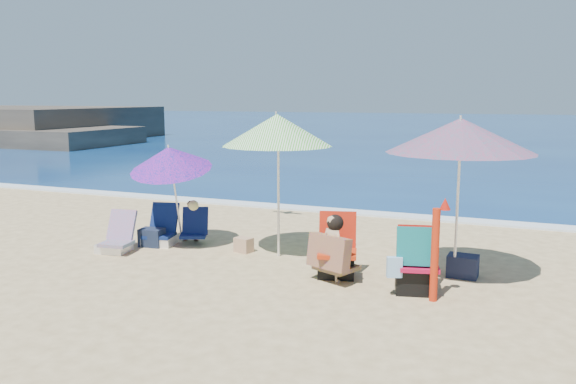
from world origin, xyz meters
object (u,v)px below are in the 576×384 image
at_px(person_left, 193,222).
at_px(umbrella_turquoise, 460,136).
at_px(person_center, 332,250).
at_px(chair_navy, 161,234).
at_px(camp_chair_left, 337,258).
at_px(umbrella_striped, 277,130).
at_px(chair_rainbow, 116,241).
at_px(umbrella_blue, 170,158).
at_px(camp_chair_right, 414,268).
at_px(furled_umbrella, 437,245).

bearing_deg(person_left, umbrella_turquoise, -6.07).
relative_size(umbrella_turquoise, person_center, 2.43).
bearing_deg(chair_navy, person_left, 38.05).
distance_m(camp_chair_left, person_center, 0.31).
bearing_deg(umbrella_striped, person_center, -37.96).
bearing_deg(chair_rainbow, camp_chair_left, 1.13).
height_order(umbrella_striped, camp_chair_left, umbrella_striped).
height_order(umbrella_blue, camp_chair_left, umbrella_blue).
height_order(umbrella_striped, chair_rainbow, umbrella_striped).
xyz_separation_m(umbrella_blue, camp_chair_left, (3.02, -0.48, -1.24)).
bearing_deg(person_center, umbrella_striped, 142.04).
relative_size(umbrella_striped, camp_chair_right, 2.55).
relative_size(umbrella_striped, person_center, 2.44).
xyz_separation_m(chair_navy, chair_rainbow, (-0.40, -0.67, -0.01)).
height_order(umbrella_blue, chair_rainbow, umbrella_blue).
bearing_deg(camp_chair_left, chair_navy, 169.84).
bearing_deg(person_center, person_left, 157.76).
distance_m(furled_umbrella, camp_chair_left, 1.57).
distance_m(umbrella_blue, person_center, 3.30).
xyz_separation_m(camp_chair_left, camp_chair_right, (1.13, -0.28, 0.05)).
height_order(umbrella_turquoise, chair_rainbow, umbrella_turquoise).
relative_size(chair_rainbow, person_center, 0.71).
xyz_separation_m(furled_umbrella, camp_chair_left, (-1.43, 0.48, -0.44)).
bearing_deg(umbrella_blue, umbrella_striped, 7.00).
distance_m(chair_navy, person_center, 3.47).
height_order(furled_umbrella, person_left, furled_umbrella).
xyz_separation_m(chair_rainbow, camp_chair_right, (4.87, -0.21, 0.15)).
bearing_deg(person_left, camp_chair_right, -16.88).
height_order(umbrella_blue, person_left, umbrella_blue).
bearing_deg(umbrella_striped, chair_rainbow, -163.07).
distance_m(furled_umbrella, chair_navy, 4.92).
bearing_deg(umbrella_blue, person_center, -13.44).
height_order(umbrella_turquoise, camp_chair_left, umbrella_turquoise).
bearing_deg(furled_umbrella, person_center, 170.77).
bearing_deg(umbrella_turquoise, chair_navy, 178.47).
height_order(chair_rainbow, camp_chair_right, camp_chair_right).
bearing_deg(camp_chair_left, chair_rainbow, -178.87).
bearing_deg(umbrella_turquoise, furled_umbrella, -97.58).
bearing_deg(furled_umbrella, camp_chair_right, 146.37).
height_order(umbrella_striped, camp_chair_right, umbrella_striped).
relative_size(chair_rainbow, camp_chair_left, 0.73).
relative_size(umbrella_turquoise, furled_umbrella, 1.76).
xyz_separation_m(umbrella_striped, furled_umbrella, (2.63, -1.18, -1.29)).
distance_m(chair_navy, chair_rainbow, 0.78).
distance_m(umbrella_turquoise, person_left, 4.77).
height_order(umbrella_turquoise, person_center, umbrella_turquoise).
distance_m(furled_umbrella, person_center, 1.46).
bearing_deg(chair_navy, chair_rainbow, -120.54).
bearing_deg(camp_chair_right, chair_rainbow, 177.57).
bearing_deg(chair_rainbow, umbrella_turquoise, 5.86).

